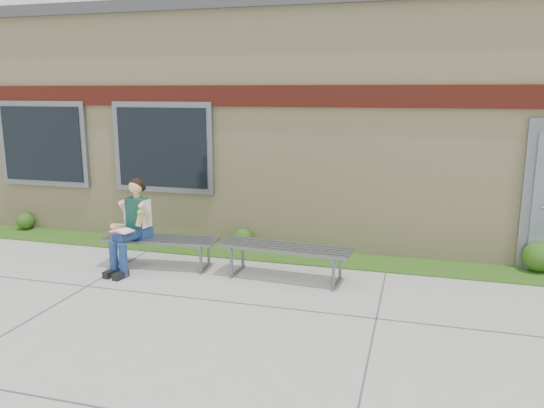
% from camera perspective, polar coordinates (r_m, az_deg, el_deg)
% --- Properties ---
extents(ground, '(80.00, 80.00, 0.00)m').
position_cam_1_polar(ground, '(6.33, 1.49, -13.04)').
color(ground, '#9E9E99').
rests_on(ground, ground).
extents(grass_strip, '(16.00, 0.80, 0.02)m').
position_cam_1_polar(grass_strip, '(8.70, 5.70, -5.89)').
color(grass_strip, '#225316').
rests_on(grass_strip, ground).
extents(school_building, '(16.20, 6.22, 4.20)m').
position_cam_1_polar(school_building, '(11.64, 8.86, 9.08)').
color(school_building, beige).
rests_on(school_building, ground).
extents(bench_left, '(1.82, 0.67, 0.46)m').
position_cam_1_polar(bench_left, '(8.38, -11.96, -4.30)').
color(bench_left, slate).
rests_on(bench_left, ground).
extents(bench_right, '(1.94, 0.67, 0.50)m').
position_cam_1_polar(bench_right, '(7.68, 1.45, -5.36)').
color(bench_right, slate).
rests_on(bench_right, ground).
extents(girl, '(0.51, 0.88, 1.40)m').
position_cam_1_polar(girl, '(8.27, -14.83, -2.02)').
color(girl, navy).
rests_on(girl, ground).
extents(shrub_west, '(0.32, 0.32, 0.32)m').
position_cam_1_polar(shrub_west, '(11.46, -25.00, -1.69)').
color(shrub_west, '#225316').
rests_on(shrub_west, grass_strip).
extents(shrub_mid, '(0.33, 0.33, 0.33)m').
position_cam_1_polar(shrub_mid, '(9.23, -3.18, -3.66)').
color(shrub_mid, '#225316').
rests_on(shrub_mid, grass_strip).
extents(shrub_east, '(0.45, 0.45, 0.45)m').
position_cam_1_polar(shrub_east, '(8.94, 26.71, -5.08)').
color(shrub_east, '#225316').
rests_on(shrub_east, grass_strip).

